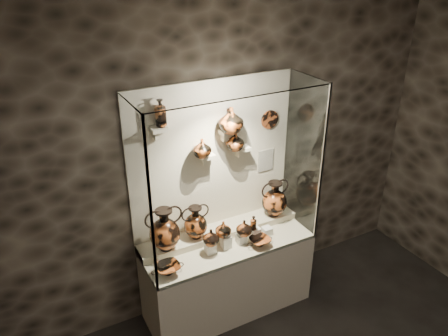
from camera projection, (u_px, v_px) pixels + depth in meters
The scene contains 35 objects.
wall_back at pixel (212, 160), 4.22m from camera, with size 5.00×0.02×3.20m, color black.
plinth at pixel (228, 277), 4.50m from camera, with size 1.70×0.60×0.80m, color beige.
front_tier at pixel (228, 244), 4.31m from camera, with size 1.68×0.58×0.03m, color beige.
rear_tier at pixel (220, 232), 4.43m from camera, with size 1.70×0.25×0.10m, color beige.
back_panel at pixel (213, 160), 4.21m from camera, with size 1.70×0.03×1.60m, color beige.
glass_front at pixel (245, 187), 3.73m from camera, with size 1.70×0.01×1.60m, color white.
glass_left at pixel (138, 195), 3.61m from camera, with size 0.01×0.60×1.60m, color white.
glass_right at pixel (303, 155), 4.32m from camera, with size 0.01×0.60×1.60m, color white.
glass_top at pixel (229, 88), 3.61m from camera, with size 1.70×0.60×0.01m, color white.
frame_post_left at pixel (151, 212), 3.38m from camera, with size 0.02×0.02×1.60m, color gray.
frame_post_right at pixel (322, 167), 4.09m from camera, with size 0.02×0.02×1.60m, color gray.
pedestal_a at pixel (210, 248), 4.15m from camera, with size 0.09×0.09×0.10m, color silver.
pedestal_b at pixel (226, 242), 4.22m from camera, with size 0.09×0.09×0.13m, color silver.
pedestal_c at pixel (241, 238), 4.30m from camera, with size 0.09×0.09×0.09m, color silver.
pedestal_d at pixel (255, 233), 4.36m from camera, with size 0.09×0.09×0.12m, color silver.
pedestal_e at pixel (267, 231), 4.42m from camera, with size 0.09×0.09×0.08m, color silver.
bracket_ul at pixel (158, 129), 3.72m from camera, with size 0.14×0.12×0.04m, color beige.
bracket_ca at pixel (207, 156), 4.07m from camera, with size 0.14×0.12×0.04m, color beige.
bracket_cb at pixel (225, 132), 4.06m from camera, with size 0.10×0.12×0.04m, color beige.
bracket_cc at pixel (242, 148), 4.23m from camera, with size 0.14×0.12×0.04m, color beige.
amphora_left at pixel (165, 229), 4.02m from camera, with size 0.34×0.34×0.42m, color #AF5221, non-canonical shape.
amphora_mid at pixel (195, 222), 4.20m from camera, with size 0.27×0.27×0.34m, color #AC4F1E, non-canonical shape.
amphora_right at pixel (274, 199), 4.56m from camera, with size 0.31×0.31×0.39m, color #AF5221, non-canonical shape.
jug_a at pixel (211, 237), 4.08m from camera, with size 0.16×0.16×0.17m, color #AF5221.
jug_b at pixel (223, 229), 4.15m from camera, with size 0.15×0.15×0.16m, color #AC4F1E.
jug_c at pixel (244, 228), 4.24m from camera, with size 0.16×0.16×0.17m, color #AF5221.
lekythos_small at pixel (253, 222), 4.27m from camera, with size 0.07×0.07×0.17m, color #AC4F1E, non-canonical shape.
kylix_left at pixel (168, 268), 3.87m from camera, with size 0.28×0.24×0.11m, color #AC4F1E, non-canonical shape.
kylix_right at pixel (260, 241), 4.25m from camera, with size 0.26×0.22×0.10m, color #AF5221, non-canonical shape.
lekythos_tall at pixel (160, 112), 3.66m from camera, with size 0.11×0.11×0.27m, color #AF5221, non-canonical shape.
ovoid_vase_a at pixel (202, 148), 3.96m from camera, with size 0.17×0.17×0.18m, color #AC4F1E.
ovoid_vase_b at pixel (231, 120), 3.96m from camera, with size 0.23×0.23×0.24m, color #AC4F1E.
ovoid_vase_c at pixel (235, 141), 4.11m from camera, with size 0.17×0.17×0.18m, color #AC4F1E.
wall_plate at pixel (270, 119), 4.31m from camera, with size 0.19×0.19×0.02m, color #AD4D22.
info_placard at pixel (266, 160), 4.50m from camera, with size 0.18×0.01×0.24m, color beige.
Camera 1 is at (-1.69, -0.92, 3.40)m, focal length 35.00 mm.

